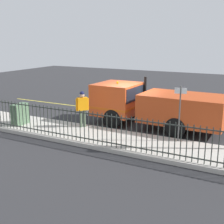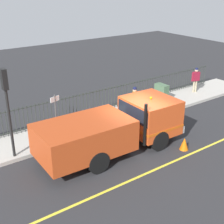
# 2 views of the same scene
# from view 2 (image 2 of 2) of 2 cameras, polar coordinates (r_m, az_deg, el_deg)

# --- Properties ---
(ground_plane) EXTENTS (51.45, 51.45, 0.00)m
(ground_plane) POSITION_cam_2_polar(r_m,az_deg,el_deg) (15.27, 4.31, -5.89)
(ground_plane) COLOR #2B2B2D
(ground_plane) RESTS_ON ground
(sidewalk_slab) EXTENTS (2.50, 23.39, 0.18)m
(sidewalk_slab) POSITION_cam_2_polar(r_m,az_deg,el_deg) (17.42, -2.13, -1.70)
(sidewalk_slab) COLOR #B7B2A8
(sidewalk_slab) RESTS_ON ground
(lane_marking) EXTENTS (0.12, 21.05, 0.01)m
(lane_marking) POSITION_cam_2_polar(r_m,az_deg,el_deg) (13.94, 9.97, -9.23)
(lane_marking) COLOR yellow
(lane_marking) RESTS_ON ground
(work_truck) EXTENTS (2.56, 6.94, 2.46)m
(work_truck) POSITION_cam_2_polar(r_m,az_deg,el_deg) (14.27, 1.27, -2.43)
(work_truck) COLOR #D84C1E
(work_truck) RESTS_ON ground
(worker_standing) EXTENTS (0.54, 0.50, 1.80)m
(worker_standing) POSITION_cam_2_polar(r_m,az_deg,el_deg) (17.32, 4.09, 2.36)
(worker_standing) COLOR orange
(worker_standing) RESTS_ON sidewalk_slab
(pedestrian_distant) EXTENTS (0.35, 0.61, 1.71)m
(pedestrian_distant) POSITION_cam_2_polar(r_m,az_deg,el_deg) (22.11, 14.86, 6.07)
(pedestrian_distant) COLOR maroon
(pedestrian_distant) RESTS_ON sidewalk_slab
(iron_fence) EXTENTS (0.04, 19.91, 1.39)m
(iron_fence) POSITION_cam_2_polar(r_m,az_deg,el_deg) (17.92, -4.00, 1.71)
(iron_fence) COLOR #2D332D
(iron_fence) RESTS_ON sidewalk_slab
(traffic_light_near) EXTENTS (0.30, 0.21, 3.91)m
(traffic_light_near) POSITION_cam_2_polar(r_m,az_deg,el_deg) (13.48, -18.49, 2.72)
(traffic_light_near) COLOR black
(traffic_light_near) RESTS_ON sidewalk_slab
(utility_cabinet) EXTENTS (0.89, 0.45, 1.06)m
(utility_cabinet) POSITION_cam_2_polar(r_m,az_deg,el_deg) (20.23, 8.89, 3.49)
(utility_cabinet) COLOR #4C6B4C
(utility_cabinet) RESTS_ON sidewalk_slab
(traffic_cone) EXTENTS (0.41, 0.41, 0.59)m
(traffic_cone) POSITION_cam_2_polar(r_m,az_deg,el_deg) (15.07, 12.88, -5.59)
(traffic_cone) COLOR orange
(traffic_cone) RESTS_ON ground
(street_sign) EXTENTS (0.16, 0.49, 2.39)m
(street_sign) POSITION_cam_2_polar(r_m,az_deg,el_deg) (14.65, -10.08, -0.25)
(street_sign) COLOR #4C4C4C
(street_sign) RESTS_ON sidewalk_slab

